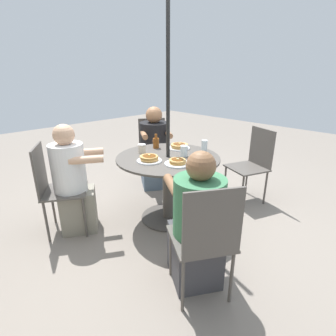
{
  "coord_description": "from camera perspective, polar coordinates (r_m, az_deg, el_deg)",
  "views": [
    {
      "loc": [
        -1.85,
        1.8,
        1.55
      ],
      "look_at": [
        0.0,
        0.0,
        0.59
      ],
      "focal_mm": 28.0,
      "sensor_mm": 36.0,
      "label": 1
    }
  ],
  "objects": [
    {
      "name": "patio_chair_north",
      "position": [
        3.84,
        -3.25,
        4.7
      ],
      "size": [
        0.57,
        0.57,
        0.91
      ],
      "rotation": [
        0.0,
        0.0,
        0.99
      ],
      "color": "#514C47",
      "rests_on": "ground"
    },
    {
      "name": "patio_chair_south",
      "position": [
        1.82,
        8.14,
        -14.55
      ],
      "size": [
        0.56,
        0.56,
        0.91
      ],
      "rotation": [
        0.0,
        0.0,
        -2.12
      ],
      "color": "#514C47",
      "rests_on": "ground"
    },
    {
      "name": "coffee_cup",
      "position": [
        2.83,
        -5.69,
        4.23
      ],
      "size": [
        0.08,
        0.08,
        0.1
      ],
      "color": "beige",
      "rests_on": "patio_table"
    },
    {
      "name": "pancake_plate_b",
      "position": [
        2.48,
        2.08,
        1.24
      ],
      "size": [
        0.25,
        0.25,
        0.06
      ],
      "color": "white",
      "rests_on": "patio_table"
    },
    {
      "name": "diner_east",
      "position": [
        2.75,
        -19.91,
        -3.27
      ],
      "size": [
        0.51,
        0.55,
        1.1
      ],
      "rotation": [
        0.0,
        0.0,
        -3.69
      ],
      "color": "gray",
      "rests_on": "ground"
    },
    {
      "name": "ground_plane",
      "position": [
        3.01,
        -0.0,
        -10.66
      ],
      "size": [
        12.0,
        12.0,
        0.0
      ],
      "primitive_type": "plane",
      "color": "gray"
    },
    {
      "name": "diner_south",
      "position": [
        1.98,
        6.27,
        -12.61
      ],
      "size": [
        0.6,
        0.56,
        1.07
      ],
      "rotation": [
        0.0,
        0.0,
        -2.12
      ],
      "color": "#3D3D42",
      "rests_on": "ground"
    },
    {
      "name": "pancake_plate_a",
      "position": [
        2.99,
        2.46,
        4.7
      ],
      "size": [
        0.25,
        0.25,
        0.07
      ],
      "color": "white",
      "rests_on": "patio_table"
    },
    {
      "name": "patio_chair_east",
      "position": [
        2.77,
        -23.47,
        -3.35
      ],
      "size": [
        0.56,
        0.56,
        0.91
      ],
      "rotation": [
        0.0,
        0.0,
        -3.69
      ],
      "color": "#514C47",
      "rests_on": "ground"
    },
    {
      "name": "pancake_plate_c",
      "position": [
        2.56,
        -4.09,
        1.98
      ],
      "size": [
        0.25,
        0.25,
        0.07
      ],
      "color": "white",
      "rests_on": "patio_table"
    },
    {
      "name": "diner_north",
      "position": [
        3.68,
        -2.86,
        3.62
      ],
      "size": [
        0.61,
        0.58,
        1.11
      ],
      "rotation": [
        0.0,
        0.0,
        0.99
      ],
      "color": "slate",
      "rests_on": "ground"
    },
    {
      "name": "drinking_glass_b",
      "position": [
        2.87,
        7.9,
        4.72
      ],
      "size": [
        0.07,
        0.07,
        0.13
      ],
      "primitive_type": "cylinder",
      "color": "silver",
      "rests_on": "patio_table"
    },
    {
      "name": "patio_chair_west",
      "position": [
        3.36,
        17.99,
        1.42
      ],
      "size": [
        0.53,
        0.53,
        0.91
      ],
      "rotation": [
        0.0,
        0.0,
        -0.36
      ],
      "color": "#514C47",
      "rests_on": "ground"
    },
    {
      "name": "umbrella_pole",
      "position": [
        2.6,
        -0.0,
        12.74
      ],
      "size": [
        0.04,
        0.04,
        2.41
      ],
      "primitive_type": "cylinder",
      "color": "black",
      "rests_on": "ground"
    },
    {
      "name": "patio_table",
      "position": [
        2.78,
        -0.0,
        -1.33
      ],
      "size": [
        1.07,
        1.07,
        0.72
      ],
      "color": "#4C4742",
      "rests_on": "ground"
    },
    {
      "name": "syrup_bottle",
      "position": [
        3.01,
        -2.65,
        5.54
      ],
      "size": [
        0.09,
        0.07,
        0.16
      ],
      "color": "brown",
      "rests_on": "patio_table"
    },
    {
      "name": "drinking_glass_a",
      "position": [
        2.71,
        3.48,
        3.73
      ],
      "size": [
        0.08,
        0.08,
        0.11
      ],
      "primitive_type": "cylinder",
      "color": "silver",
      "rests_on": "patio_table"
    }
  ]
}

